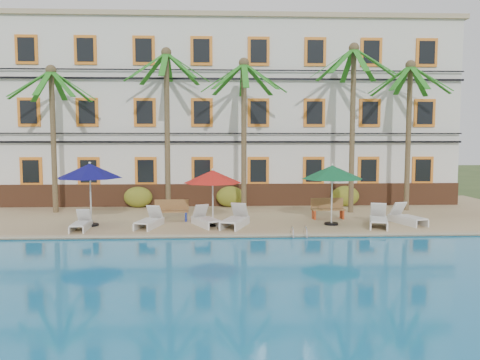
{
  "coord_description": "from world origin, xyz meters",
  "views": [
    {
      "loc": [
        -0.53,
        -18.04,
        3.84
      ],
      "look_at": [
        0.35,
        3.0,
        2.0
      ],
      "focal_mm": 35.0,
      "sensor_mm": 36.0,
      "label": 1
    }
  ],
  "objects_px": {
    "palm_a": "(53,118)",
    "palm_b": "(167,107)",
    "bench_left": "(171,210)",
    "bench_right": "(328,208)",
    "lounger_b": "(149,221)",
    "umbrella_red": "(213,177)",
    "umbrella_green": "(332,173)",
    "umbrella_blue": "(90,171)",
    "palm_c": "(244,114)",
    "lounger_c": "(206,219)",
    "palm_e": "(409,114)",
    "lounger_a": "(81,223)",
    "palm_d": "(353,105)",
    "pool_ladder": "(299,236)",
    "lounger_f": "(407,217)",
    "lounger_e": "(378,219)",
    "lounger_d": "(235,220)"
  },
  "relations": [
    {
      "from": "umbrella_red",
      "to": "lounger_a",
      "type": "distance_m",
      "value": 5.56
    },
    {
      "from": "palm_b",
      "to": "lounger_f",
      "type": "bearing_deg",
      "value": -20.42
    },
    {
      "from": "palm_c",
      "to": "umbrella_green",
      "type": "relative_size",
      "value": 2.9
    },
    {
      "from": "umbrella_green",
      "to": "palm_a",
      "type": "bearing_deg",
      "value": 163.12
    },
    {
      "from": "umbrella_blue",
      "to": "lounger_c",
      "type": "distance_m",
      "value": 5.18
    },
    {
      "from": "palm_b",
      "to": "umbrella_blue",
      "type": "xyz_separation_m",
      "value": [
        -2.76,
        -3.84,
        -2.87
      ]
    },
    {
      "from": "umbrella_red",
      "to": "bench_right",
      "type": "xyz_separation_m",
      "value": [
        5.17,
        1.58,
        -1.57
      ]
    },
    {
      "from": "umbrella_green",
      "to": "bench_right",
      "type": "distance_m",
      "value": 2.32
    },
    {
      "from": "palm_e",
      "to": "bench_left",
      "type": "xyz_separation_m",
      "value": [
        -11.6,
        -2.63,
        -4.36
      ]
    },
    {
      "from": "palm_d",
      "to": "pool_ladder",
      "type": "height_order",
      "value": "palm_d"
    },
    {
      "from": "palm_b",
      "to": "umbrella_green",
      "type": "distance_m",
      "value": 8.81
    },
    {
      "from": "lounger_a",
      "to": "lounger_f",
      "type": "relative_size",
      "value": 0.85
    },
    {
      "from": "bench_right",
      "to": "umbrella_blue",
      "type": "bearing_deg",
      "value": -172.4
    },
    {
      "from": "lounger_e",
      "to": "pool_ladder",
      "type": "distance_m",
      "value": 4.03
    },
    {
      "from": "palm_a",
      "to": "lounger_e",
      "type": "bearing_deg",
      "value": -16.51
    },
    {
      "from": "palm_a",
      "to": "palm_e",
      "type": "bearing_deg",
      "value": 0.05
    },
    {
      "from": "lounger_e",
      "to": "lounger_f",
      "type": "relative_size",
      "value": 1.05
    },
    {
      "from": "palm_a",
      "to": "palm_b",
      "type": "bearing_deg",
      "value": 1.34
    },
    {
      "from": "palm_a",
      "to": "umbrella_green",
      "type": "height_order",
      "value": "palm_a"
    },
    {
      "from": "umbrella_blue",
      "to": "palm_d",
      "type": "bearing_deg",
      "value": 14.96
    },
    {
      "from": "palm_e",
      "to": "lounger_e",
      "type": "bearing_deg",
      "value": -123.8
    },
    {
      "from": "palm_e",
      "to": "lounger_b",
      "type": "xyz_separation_m",
      "value": [
        -12.34,
        -4.16,
        -4.56
      ]
    },
    {
      "from": "lounger_d",
      "to": "bench_left",
      "type": "bearing_deg",
      "value": 150.35
    },
    {
      "from": "umbrella_red",
      "to": "bench_left",
      "type": "distance_m",
      "value": 2.76
    },
    {
      "from": "bench_left",
      "to": "bench_right",
      "type": "xyz_separation_m",
      "value": [
        7.02,
        0.26,
        0.0
      ]
    },
    {
      "from": "palm_b",
      "to": "lounger_f",
      "type": "xyz_separation_m",
      "value": [
        10.54,
        -3.92,
        -4.87
      ]
    },
    {
      "from": "lounger_b",
      "to": "umbrella_blue",
      "type": "bearing_deg",
      "value": 170.12
    },
    {
      "from": "palm_c",
      "to": "umbrella_green",
      "type": "bearing_deg",
      "value": -44.91
    },
    {
      "from": "palm_c",
      "to": "lounger_a",
      "type": "xyz_separation_m",
      "value": [
        -6.7,
        -4.17,
        -4.57
      ]
    },
    {
      "from": "palm_a",
      "to": "palm_c",
      "type": "xyz_separation_m",
      "value": [
        9.26,
        -0.37,
        0.2
      ]
    },
    {
      "from": "palm_c",
      "to": "bench_left",
      "type": "distance_m",
      "value": 5.92
    },
    {
      "from": "lounger_b",
      "to": "pool_ladder",
      "type": "relative_size",
      "value": 2.54
    },
    {
      "from": "lounger_c",
      "to": "lounger_a",
      "type": "bearing_deg",
      "value": -173.04
    },
    {
      "from": "palm_b",
      "to": "palm_e",
      "type": "height_order",
      "value": "palm_b"
    },
    {
      "from": "umbrella_blue",
      "to": "bench_left",
      "type": "height_order",
      "value": "umbrella_blue"
    },
    {
      "from": "lounger_e",
      "to": "palm_b",
      "type": "bearing_deg",
      "value": 153.93
    },
    {
      "from": "palm_e",
      "to": "lounger_e",
      "type": "height_order",
      "value": "palm_e"
    },
    {
      "from": "palm_b",
      "to": "lounger_b",
      "type": "distance_m",
      "value": 6.49
    },
    {
      "from": "lounger_f",
      "to": "palm_c",
      "type": "bearing_deg",
      "value": 153.21
    },
    {
      "from": "umbrella_red",
      "to": "bench_left",
      "type": "relative_size",
      "value": 1.59
    },
    {
      "from": "palm_e",
      "to": "lounger_c",
      "type": "relative_size",
      "value": 3.94
    },
    {
      "from": "bench_right",
      "to": "pool_ladder",
      "type": "height_order",
      "value": "bench_right"
    },
    {
      "from": "lounger_e",
      "to": "bench_right",
      "type": "distance_m",
      "value": 2.6
    },
    {
      "from": "palm_d",
      "to": "lounger_d",
      "type": "bearing_deg",
      "value": -148.06
    },
    {
      "from": "palm_a",
      "to": "lounger_a",
      "type": "xyz_separation_m",
      "value": [
        2.56,
        -4.54,
        -4.38
      ]
    },
    {
      "from": "umbrella_red",
      "to": "pool_ladder",
      "type": "relative_size",
      "value": 3.22
    },
    {
      "from": "lounger_d",
      "to": "umbrella_green",
      "type": "bearing_deg",
      "value": 4.41
    },
    {
      "from": "palm_a",
      "to": "palm_b",
      "type": "height_order",
      "value": "palm_b"
    },
    {
      "from": "umbrella_red",
      "to": "lounger_d",
      "type": "xyz_separation_m",
      "value": [
        0.92,
        -0.26,
        -1.74
      ]
    },
    {
      "from": "umbrella_red",
      "to": "lounger_c",
      "type": "xyz_separation_m",
      "value": [
        -0.29,
        -0.01,
        -1.76
      ]
    }
  ]
}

